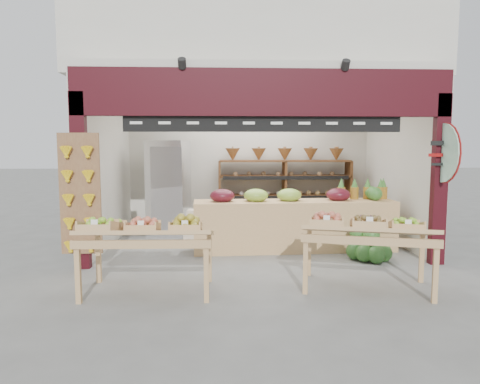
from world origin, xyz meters
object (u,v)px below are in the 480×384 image
(refrigerator, at_px, (169,188))
(mid_counter, at_px, (294,223))
(back_shelving, at_px, (284,179))
(cardboard_stack, at_px, (207,229))
(watermelon_pile, at_px, (369,247))
(display_table_right, at_px, (362,227))
(display_table_left, at_px, (140,230))

(refrigerator, relative_size, mid_counter, 0.55)
(back_shelving, bearing_deg, cardboard_stack, -147.21)
(refrigerator, height_order, watermelon_pile, refrigerator)
(watermelon_pile, bearing_deg, display_table_right, -113.64)
(back_shelving, bearing_deg, refrigerator, -170.01)
(back_shelving, bearing_deg, watermelon_pile, -68.95)
(back_shelving, height_order, display_table_right, back_shelving)
(refrigerator, distance_m, mid_counter, 2.86)
(cardboard_stack, height_order, display_table_right, display_table_right)
(back_shelving, height_order, refrigerator, refrigerator)
(display_table_right, relative_size, watermelon_pile, 2.42)
(mid_counter, xyz_separation_m, watermelon_pile, (1.13, -0.72, -0.29))
(display_table_right, bearing_deg, watermelon_pile, 66.36)
(cardboard_stack, relative_size, mid_counter, 0.27)
(watermelon_pile, bearing_deg, mid_counter, 147.55)
(cardboard_stack, bearing_deg, display_table_left, -104.62)
(refrigerator, bearing_deg, back_shelving, 20.59)
(refrigerator, bearing_deg, watermelon_pile, -21.40)
(back_shelving, height_order, mid_counter, back_shelving)
(display_table_left, bearing_deg, watermelon_pile, 21.46)
(back_shelving, relative_size, display_table_right, 1.61)
(refrigerator, distance_m, cardboard_stack, 1.29)
(back_shelving, height_order, cardboard_stack, back_shelving)
(display_table_left, xyz_separation_m, watermelon_pile, (3.46, 1.36, -0.59))
(mid_counter, bearing_deg, display_table_right, -75.54)
(back_shelving, xyz_separation_m, cardboard_stack, (-1.68, -1.08, -0.91))
(refrigerator, bearing_deg, cardboard_stack, -27.50)
(cardboard_stack, relative_size, watermelon_pile, 1.30)
(back_shelving, xyz_separation_m, watermelon_pile, (1.02, -2.64, -0.93))
(mid_counter, distance_m, display_table_right, 2.16)
(display_table_left, bearing_deg, refrigerator, 90.96)
(mid_counter, height_order, display_table_right, mid_counter)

